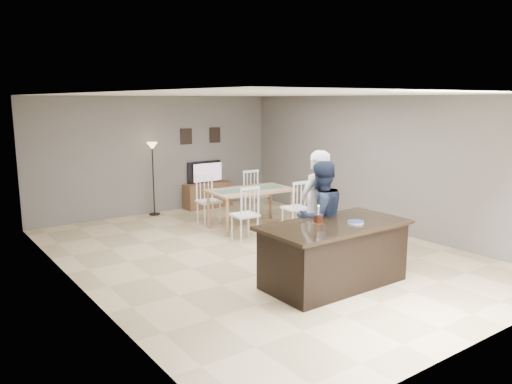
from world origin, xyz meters
TOP-DOWN VIEW (x-y plane):
  - floor at (0.00, 0.00)m, footprint 8.00×8.00m
  - room_shell at (0.00, 0.00)m, footprint 8.00×8.00m
  - kitchen_island at (0.00, -1.80)m, footprint 2.15×1.10m
  - tv_console at (1.20, 3.77)m, footprint 1.20×0.40m
  - television at (1.20, 3.84)m, footprint 0.91×0.12m
  - tv_screen_glow at (1.20, 3.76)m, footprint 0.78×0.00m
  - picture_frames at (1.15, 3.98)m, footprint 1.10×0.02m
  - doorway at (-2.99, -2.30)m, footprint 0.00×2.10m
  - woman at (0.44, -0.93)m, footprint 0.74×0.56m
  - man at (0.24, -1.25)m, footprint 0.88×0.71m
  - birthday_cake at (-0.17, -1.64)m, footprint 0.17×0.17m
  - plate_stack at (0.23, -1.99)m, footprint 0.23×0.23m
  - dining_table at (0.91, 1.55)m, footprint 1.77×2.03m
  - floor_lamp at (-0.22, 3.79)m, footprint 0.25×0.25m

SIDE VIEW (x-z plane):
  - floor at x=0.00m, z-range 0.00..0.00m
  - tv_console at x=1.20m, z-range 0.00..0.60m
  - kitchen_island at x=0.00m, z-range 0.00..0.90m
  - dining_table at x=0.91m, z-range 0.14..1.19m
  - man at x=0.24m, z-range 0.00..1.71m
  - television at x=1.20m, z-range 0.60..1.13m
  - tv_screen_glow at x=1.20m, z-range 0.48..1.26m
  - woman at x=0.44m, z-range 0.00..1.83m
  - plate_stack at x=0.23m, z-range 0.90..0.94m
  - birthday_cake at x=-0.17m, z-range 0.83..1.09m
  - doorway at x=-2.99m, z-range -0.07..2.58m
  - floor_lamp at x=-0.22m, z-range 0.46..2.13m
  - room_shell at x=0.00m, z-range -2.32..5.68m
  - picture_frames at x=1.15m, z-range 1.56..1.94m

